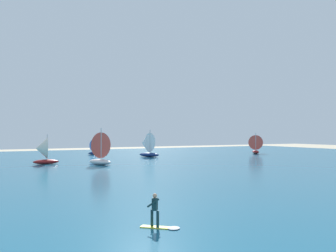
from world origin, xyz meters
The scene contains 7 objects.
ocean centered at (0.00, 51.80, 0.05)m, with size 160.00×90.00×0.10m, color #1E607F.
kitesurfer centered at (-2.43, 15.60, 0.70)m, with size 1.83×1.73×1.67m.
sailboat_mid_left centered at (18.73, 63.01, 2.47)m, with size 4.20×4.65×5.17m.
sailboat_anchored_offshore centered at (44.90, 61.90, 2.19)m, with size 3.73×4.11×4.57m.
sailboat_center_horizon centered at (-1.62, 55.30, 2.10)m, with size 3.77×3.21×4.36m.
sailboat_far_right centered at (12.41, 75.41, 1.71)m, with size 3.12×2.79×3.51m.
sailboat_outermost centered at (5.35, 51.05, 2.50)m, with size 4.17×4.66×5.25m.
Camera 1 is at (-10.40, -0.29, 4.76)m, focal length 38.76 mm.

